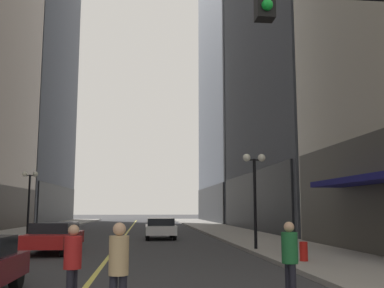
{
  "coord_description": "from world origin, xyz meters",
  "views": [
    {
      "loc": [
        1.46,
        -3.8,
        1.95
      ],
      "look_at": [
        5.39,
        34.61,
        7.49
      ],
      "focal_mm": 41.97,
      "sensor_mm": 36.0,
      "label": 1
    }
  ],
  "objects_px": {
    "car_red": "(54,236)",
    "pedestrian_in_red_jacket": "(73,261)",
    "street_lamp_left_far": "(29,189)",
    "fire_hydrant_right": "(304,254)",
    "car_white": "(160,228)",
    "pedestrian_in_green_parka": "(290,256)",
    "pedestrian_in_tan_trench": "(119,265)",
    "street_lamp_right_mid": "(255,179)"
  },
  "relations": [
    {
      "from": "car_white",
      "to": "street_lamp_left_far",
      "type": "bearing_deg",
      "value": 166.03
    },
    {
      "from": "pedestrian_in_green_parka",
      "to": "fire_hydrant_right",
      "type": "distance_m",
      "value": 6.5
    },
    {
      "from": "pedestrian_in_red_jacket",
      "to": "street_lamp_left_far",
      "type": "bearing_deg",
      "value": 106.13
    },
    {
      "from": "car_red",
      "to": "street_lamp_right_mid",
      "type": "bearing_deg",
      "value": -4.01
    },
    {
      "from": "car_red",
      "to": "pedestrian_in_red_jacket",
      "type": "distance_m",
      "value": 11.99
    },
    {
      "from": "pedestrian_in_green_parka",
      "to": "pedestrian_in_tan_trench",
      "type": "relative_size",
      "value": 0.98
    },
    {
      "from": "pedestrian_in_green_parka",
      "to": "pedestrian_in_red_jacket",
      "type": "height_order",
      "value": "pedestrian_in_green_parka"
    },
    {
      "from": "car_red",
      "to": "fire_hydrant_right",
      "type": "relative_size",
      "value": 5.76
    },
    {
      "from": "car_white",
      "to": "fire_hydrant_right",
      "type": "bearing_deg",
      "value": -72.11
    },
    {
      "from": "fire_hydrant_right",
      "to": "pedestrian_in_tan_trench",
      "type": "bearing_deg",
      "value": -128.34
    },
    {
      "from": "pedestrian_in_red_jacket",
      "to": "car_red",
      "type": "bearing_deg",
      "value": 102.66
    },
    {
      "from": "pedestrian_in_tan_trench",
      "to": "fire_hydrant_right",
      "type": "height_order",
      "value": "pedestrian_in_tan_trench"
    },
    {
      "from": "car_white",
      "to": "pedestrian_in_green_parka",
      "type": "distance_m",
      "value": 20.01
    },
    {
      "from": "car_white",
      "to": "street_lamp_right_mid",
      "type": "height_order",
      "value": "street_lamp_right_mid"
    },
    {
      "from": "car_red",
      "to": "street_lamp_right_mid",
      "type": "relative_size",
      "value": 1.04
    },
    {
      "from": "pedestrian_in_tan_trench",
      "to": "street_lamp_left_far",
      "type": "height_order",
      "value": "street_lamp_left_far"
    },
    {
      "from": "pedestrian_in_tan_trench",
      "to": "pedestrian_in_red_jacket",
      "type": "bearing_deg",
      "value": 129.21
    },
    {
      "from": "car_white",
      "to": "car_red",
      "type": "bearing_deg",
      "value": -120.35
    },
    {
      "from": "pedestrian_in_green_parka",
      "to": "pedestrian_in_tan_trench",
      "type": "height_order",
      "value": "pedestrian_in_tan_trench"
    },
    {
      "from": "pedestrian_in_green_parka",
      "to": "street_lamp_right_mid",
      "type": "xyz_separation_m",
      "value": [
        1.93,
        10.79,
        2.29
      ]
    },
    {
      "from": "pedestrian_in_red_jacket",
      "to": "fire_hydrant_right",
      "type": "height_order",
      "value": "pedestrian_in_red_jacket"
    },
    {
      "from": "pedestrian_in_green_parka",
      "to": "fire_hydrant_right",
      "type": "bearing_deg",
      "value": 67.96
    },
    {
      "from": "car_white",
      "to": "pedestrian_in_tan_trench",
      "type": "xyz_separation_m",
      "value": [
        -1.4,
        -21.34,
        0.28
      ]
    },
    {
      "from": "pedestrian_in_green_parka",
      "to": "fire_hydrant_right",
      "type": "height_order",
      "value": "pedestrian_in_green_parka"
    },
    {
      "from": "car_red",
      "to": "fire_hydrant_right",
      "type": "distance_m",
      "value": 10.9
    },
    {
      "from": "car_red",
      "to": "pedestrian_in_tan_trench",
      "type": "relative_size",
      "value": 2.7
    },
    {
      "from": "street_lamp_left_far",
      "to": "pedestrian_in_tan_trench",
      "type": "bearing_deg",
      "value": -72.51
    },
    {
      "from": "car_red",
      "to": "pedestrian_in_green_parka",
      "type": "height_order",
      "value": "pedestrian_in_green_parka"
    },
    {
      "from": "car_red",
      "to": "fire_hydrant_right",
      "type": "height_order",
      "value": "car_red"
    },
    {
      "from": "car_red",
      "to": "pedestrian_in_red_jacket",
      "type": "bearing_deg",
      "value": -77.34
    },
    {
      "from": "pedestrian_in_tan_trench",
      "to": "fire_hydrant_right",
      "type": "xyz_separation_m",
      "value": [
        5.88,
        7.44,
        -0.59
      ]
    },
    {
      "from": "pedestrian_in_red_jacket",
      "to": "street_lamp_right_mid",
      "type": "xyz_separation_m",
      "value": [
        6.33,
        11.07,
        2.31
      ]
    },
    {
      "from": "street_lamp_left_far",
      "to": "fire_hydrant_right",
      "type": "relative_size",
      "value": 5.54
    },
    {
      "from": "car_red",
      "to": "pedestrian_in_red_jacket",
      "type": "height_order",
      "value": "pedestrian_in_red_jacket"
    },
    {
      "from": "pedestrian_in_tan_trench",
      "to": "fire_hydrant_right",
      "type": "bearing_deg",
      "value": 51.66
    },
    {
      "from": "pedestrian_in_red_jacket",
      "to": "street_lamp_right_mid",
      "type": "distance_m",
      "value": 12.96
    },
    {
      "from": "pedestrian_in_tan_trench",
      "to": "street_lamp_right_mid",
      "type": "distance_m",
      "value": 13.55
    },
    {
      "from": "pedestrian_in_green_parka",
      "to": "street_lamp_left_far",
      "type": "relative_size",
      "value": 0.38
    },
    {
      "from": "car_white",
      "to": "fire_hydrant_right",
      "type": "distance_m",
      "value": 14.61
    },
    {
      "from": "pedestrian_in_tan_trench",
      "to": "car_red",
      "type": "bearing_deg",
      "value": 105.53
    },
    {
      "from": "pedestrian_in_green_parka",
      "to": "street_lamp_left_far",
      "type": "xyz_separation_m",
      "value": [
        -10.87,
        22.1,
        2.29
      ]
    },
    {
      "from": "car_white",
      "to": "pedestrian_in_green_parka",
      "type": "xyz_separation_m",
      "value": [
        2.06,
        -19.9,
        0.25
      ]
    }
  ]
}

